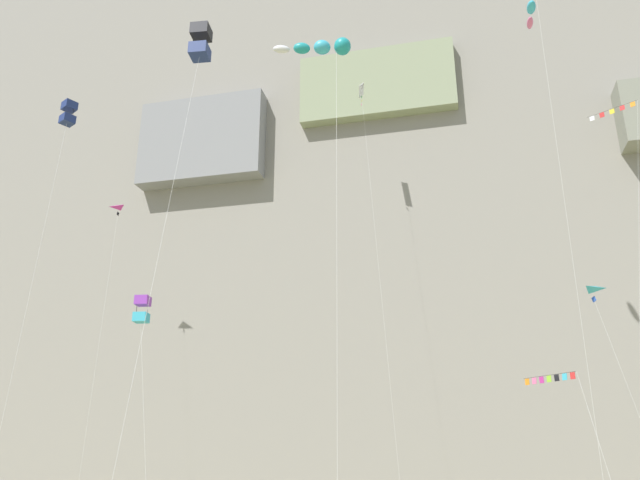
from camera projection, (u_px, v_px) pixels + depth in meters
The scene contains 10 objects.
cliff_face at pixel (397, 199), 74.43m from camera, with size 180.00×34.44×65.52m.
kite_delta_high_left at pixel (118, 228), 54.79m from camera, with size 2.29×4.28×24.05m.
kite_box_near_cliff at pixel (200, 43), 31.33m from camera, with size 1.05×5.67×24.44m.
kite_banner_front_field at pixel (553, 385), 35.28m from camera, with size 3.23×7.09×7.56m.
kite_box_far_left at pixel (68, 115), 29.34m from camera, with size 0.80×1.63×19.54m.
kite_windsock_far_right at pixel (324, 48), 35.12m from camera, with size 4.65×5.71×26.24m.
kite_delta_upper_right at pixel (592, 306), 40.90m from camera, with size 3.10×3.42×13.24m.
kite_banner_low_center at pixel (618, 154), 42.62m from camera, with size 4.48×3.23×27.10m.
kite_diamond_high_center at pixel (363, 106), 54.14m from camera, with size 2.60×2.67×35.29m.
kite_box_low_left at pixel (142, 309), 40.06m from camera, with size 3.51×2.99×13.10m.
Camera 1 is at (6.65, -8.18, 3.37)m, focal length 33.68 mm.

